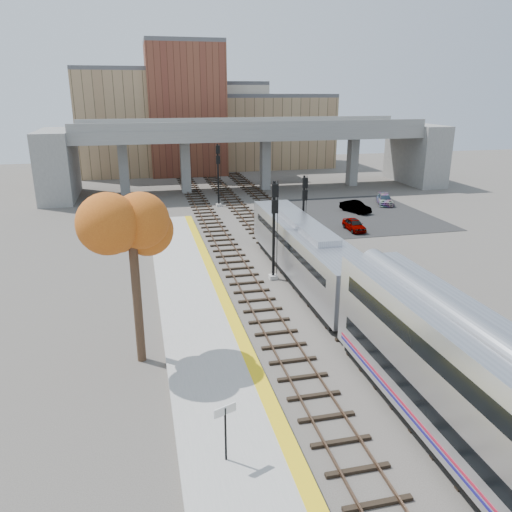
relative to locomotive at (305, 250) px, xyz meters
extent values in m
plane|color=#47423D|center=(-1.00, -9.89, -2.28)|extent=(160.00, 160.00, 0.00)
cube|color=#9E9E99|center=(-8.25, -9.89, -2.10)|extent=(4.50, 60.00, 0.35)
cube|color=yellow|center=(-6.35, -9.89, -1.92)|extent=(0.70, 60.00, 0.01)
cube|color=black|center=(-4.20, 2.61, -2.21)|extent=(2.50, 95.00, 0.14)
cube|color=brown|center=(-4.92, 2.61, -2.10)|extent=(0.07, 95.00, 0.14)
cube|color=brown|center=(-3.48, 2.61, -2.10)|extent=(0.07, 95.00, 0.14)
cube|color=black|center=(0.00, 2.61, -2.21)|extent=(2.50, 95.00, 0.14)
cube|color=brown|center=(-0.72, 2.61, -2.10)|extent=(0.07, 95.00, 0.14)
cube|color=brown|center=(0.72, 2.61, -2.10)|extent=(0.07, 95.00, 0.14)
cube|color=black|center=(4.00, 2.61, -2.21)|extent=(2.50, 95.00, 0.14)
cube|color=brown|center=(3.28, 2.61, -2.10)|extent=(0.07, 95.00, 0.14)
cube|color=brown|center=(4.72, 2.61, -2.10)|extent=(0.07, 95.00, 0.14)
cube|color=slate|center=(4.00, 35.11, 5.47)|extent=(46.00, 10.00, 1.50)
cube|color=slate|center=(4.00, 30.31, 6.72)|extent=(46.00, 0.20, 1.00)
cube|color=slate|center=(4.00, 39.91, 6.72)|extent=(46.00, 0.20, 1.00)
cube|color=slate|center=(-13.00, 35.11, 1.22)|extent=(1.20, 1.60, 7.00)
cube|color=slate|center=(-5.00, 35.11, 1.22)|extent=(1.20, 1.60, 7.00)
cube|color=slate|center=(6.00, 35.11, 1.22)|extent=(1.20, 1.60, 7.00)
cube|color=slate|center=(19.00, 35.11, 1.22)|extent=(1.20, 1.60, 7.00)
cube|color=slate|center=(-21.00, 35.11, 1.97)|extent=(4.00, 12.00, 8.50)
cube|color=slate|center=(29.00, 35.11, 1.97)|extent=(4.00, 12.00, 8.50)
cube|color=#9A7E59|center=(-11.00, 55.11, 5.72)|extent=(18.00, 14.00, 16.00)
cube|color=#4C4C4F|center=(-11.00, 55.11, 14.02)|extent=(18.00, 14.00, 0.60)
cube|color=beige|center=(3.00, 60.11, 4.72)|extent=(16.00, 16.00, 14.00)
cube|color=#4C4C4F|center=(3.00, 60.11, 12.02)|extent=(16.00, 16.00, 0.60)
cube|color=brown|center=(-3.00, 52.11, 7.72)|extent=(12.00, 10.00, 20.00)
cube|color=#4C4C4F|center=(-3.00, 52.11, 18.02)|extent=(12.00, 10.00, 0.60)
cube|color=#9A7E59|center=(13.00, 58.11, 3.72)|extent=(20.00, 14.00, 12.00)
cube|color=#4C4C4F|center=(13.00, 58.11, 10.02)|extent=(20.00, 14.00, 0.60)
cube|color=black|center=(13.00, 18.11, -2.26)|extent=(14.00, 18.00, 0.04)
cube|color=#A8AAB2|center=(0.00, -0.01, 0.07)|extent=(3.00, 19.00, 3.20)
cube|color=black|center=(0.00, 9.51, 0.67)|extent=(2.20, 0.06, 1.10)
cube|color=black|center=(0.00, -0.01, 0.67)|extent=(3.02, 16.15, 0.50)
cube|color=black|center=(0.00, -0.01, -1.78)|extent=(2.70, 17.10, 0.50)
cube|color=#A8AAB2|center=(0.00, -0.01, 1.87)|extent=(1.60, 9.50, 0.40)
cube|color=#9E9E99|center=(-2.10, 0.76, -2.13)|extent=(0.60, 0.60, 0.30)
cylinder|color=black|center=(-2.10, 0.76, 1.33)|extent=(0.21, 0.21, 7.22)
cube|color=black|center=(-2.10, 0.51, 4.32)|extent=(0.46, 0.18, 0.93)
cube|color=black|center=(-2.10, 0.51, 3.19)|extent=(0.46, 0.18, 0.93)
cube|color=#9E9E99|center=(2.00, 6.43, -2.13)|extent=(0.60, 0.60, 0.30)
cylinder|color=black|center=(2.00, 6.43, 1.00)|extent=(0.19, 0.19, 6.55)
cube|color=black|center=(2.00, 6.18, 3.71)|extent=(0.42, 0.18, 0.84)
cube|color=black|center=(2.00, 6.18, 2.68)|extent=(0.42, 0.18, 0.84)
cube|color=#9E9E99|center=(-2.10, 25.60, -2.13)|extent=(0.60, 0.60, 0.30)
cylinder|color=black|center=(-2.10, 25.60, 1.38)|extent=(0.21, 0.21, 7.31)
cube|color=black|center=(-2.10, 25.35, 4.40)|extent=(0.47, 0.18, 0.94)
cube|color=black|center=(-2.10, 25.35, 3.26)|extent=(0.47, 0.18, 0.94)
cylinder|color=black|center=(-8.80, -17.45, -0.83)|extent=(0.08, 0.08, 2.20)
cube|color=white|center=(-8.80, -17.45, 0.17)|extent=(0.85, 0.38, 0.35)
cylinder|color=#382619|center=(-11.67, -8.87, 0.89)|extent=(0.44, 0.44, 6.34)
ellipsoid|color=orange|center=(-11.67, -8.87, 4.52)|extent=(3.60, 3.60, 4.53)
imported|color=#99999E|center=(9.08, 11.68, -1.64)|extent=(1.45, 3.51, 1.19)
imported|color=#99999E|center=(12.41, 18.87, -1.60)|extent=(2.67, 4.10, 1.28)
imported|color=#99999E|center=(17.54, 21.84, -1.64)|extent=(2.96, 4.45, 1.20)
camera|label=1|loc=(-11.16, -32.21, 10.85)|focal=35.00mm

